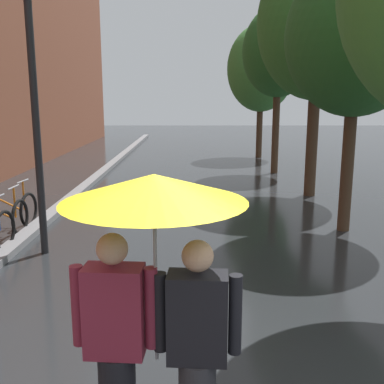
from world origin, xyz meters
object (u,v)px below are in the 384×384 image
(street_lamp_post, at_px, (36,98))
(parked_bicycle_5, at_px, (6,208))
(street_tree_1, at_px, (358,37))
(street_tree_2, at_px, (320,24))
(street_tree_3, at_px, (280,52))
(street_tree_4, at_px, (263,69))
(couple_under_umbrella, at_px, (157,273))

(street_lamp_post, bearing_deg, parked_bicycle_5, 128.67)
(street_tree_1, height_order, street_lamp_post, street_tree_1)
(street_tree_1, distance_m, street_tree_2, 3.32)
(street_tree_2, bearing_deg, street_lamp_post, -140.74)
(street_tree_2, distance_m, street_tree_3, 3.69)
(street_tree_3, height_order, street_lamp_post, street_tree_3)
(street_tree_3, relative_size, parked_bicycle_5, 4.78)
(street_tree_4, bearing_deg, couple_under_umbrella, -100.58)
(street_tree_1, height_order, couple_under_umbrella, street_tree_1)
(parked_bicycle_5, xyz_separation_m, street_lamp_post, (1.32, -1.65, 2.18))
(street_tree_3, distance_m, couple_under_umbrella, 13.31)
(street_tree_4, distance_m, couple_under_umbrella, 17.30)
(street_tree_1, bearing_deg, street_lamp_post, -166.15)
(street_tree_2, relative_size, street_tree_4, 1.13)
(street_lamp_post, bearing_deg, couple_under_umbrella, -63.32)
(street_tree_2, height_order, street_tree_4, street_tree_2)
(street_tree_4, bearing_deg, parked_bicycle_5, -121.92)
(couple_under_umbrella, xyz_separation_m, street_lamp_post, (-2.23, 4.44, 1.13))
(street_tree_2, xyz_separation_m, couple_under_umbrella, (-3.37, -9.02, -2.92))
(street_tree_4, relative_size, parked_bicycle_5, 4.81)
(parked_bicycle_5, bearing_deg, couple_under_umbrella, -59.74)
(street_tree_2, xyz_separation_m, parked_bicycle_5, (-6.93, -2.93, -3.98))
(street_tree_1, height_order, parked_bicycle_5, street_tree_1)
(street_tree_3, bearing_deg, parked_bicycle_5, -135.22)
(street_tree_3, height_order, street_tree_4, street_tree_4)
(street_tree_4, relative_size, couple_under_umbrella, 2.66)
(street_tree_3, relative_size, couple_under_umbrella, 2.64)
(street_tree_4, xyz_separation_m, couple_under_umbrella, (-3.15, -16.85, -2.31))
(street_tree_2, bearing_deg, street_tree_4, 91.65)
(street_tree_3, height_order, parked_bicycle_5, street_tree_3)
(street_tree_2, distance_m, parked_bicycle_5, 8.51)
(parked_bicycle_5, bearing_deg, street_tree_3, 44.78)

